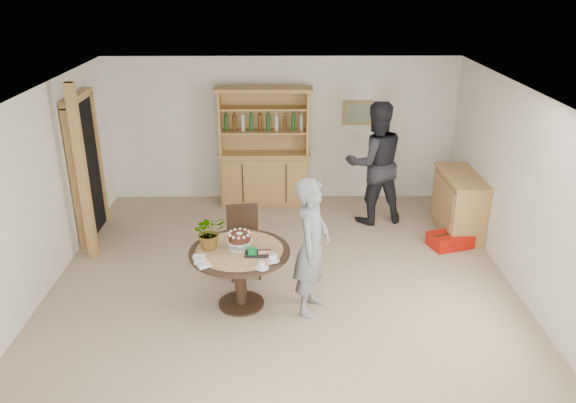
# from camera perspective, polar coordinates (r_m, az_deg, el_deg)

# --- Properties ---
(ground) EXTENTS (7.00, 7.00, 0.00)m
(ground) POSITION_cam_1_polar(r_m,az_deg,el_deg) (7.09, -0.59, -10.11)
(ground) COLOR tan
(ground) RESTS_ON ground
(room_shell) EXTENTS (6.04, 7.04, 2.52)m
(room_shell) POSITION_cam_1_polar(r_m,az_deg,el_deg) (6.33, -0.63, 3.31)
(room_shell) COLOR white
(room_shell) RESTS_ON ground
(doorway) EXTENTS (0.13, 1.10, 2.18)m
(doorway) POSITION_cam_1_polar(r_m,az_deg,el_deg) (8.92, -19.87, 3.42)
(doorway) COLOR black
(doorway) RESTS_ON ground
(pine_post) EXTENTS (0.12, 0.12, 2.50)m
(pine_post) POSITION_cam_1_polar(r_m,az_deg,el_deg) (8.09, -20.16, 2.54)
(pine_post) COLOR tan
(pine_post) RESTS_ON ground
(hutch) EXTENTS (1.62, 0.54, 2.04)m
(hutch) POSITION_cam_1_polar(r_m,az_deg,el_deg) (9.74, -2.39, 3.72)
(hutch) COLOR tan
(hutch) RESTS_ON ground
(sideboard) EXTENTS (0.54, 1.26, 0.94)m
(sideboard) POSITION_cam_1_polar(r_m,az_deg,el_deg) (9.07, 16.98, -0.20)
(sideboard) COLOR tan
(sideboard) RESTS_ON ground
(dining_table) EXTENTS (1.20, 1.20, 0.76)m
(dining_table) POSITION_cam_1_polar(r_m,az_deg,el_deg) (6.75, -4.90, -6.06)
(dining_table) COLOR black
(dining_table) RESTS_ON ground
(dining_chair) EXTENTS (0.48, 0.48, 0.95)m
(dining_chair) POSITION_cam_1_polar(r_m,az_deg,el_deg) (7.52, -4.54, -3.50)
(dining_chair) COLOR black
(dining_chair) RESTS_ON ground
(birthday_cake) EXTENTS (0.30, 0.30, 0.20)m
(birthday_cake) POSITION_cam_1_polar(r_m,az_deg,el_deg) (6.67, -4.95, -3.75)
(birthday_cake) COLOR white
(birthday_cake) RESTS_ON dining_table
(flower_vase) EXTENTS (0.47, 0.44, 0.42)m
(flower_vase) POSITION_cam_1_polar(r_m,az_deg,el_deg) (6.66, -7.98, -3.07)
(flower_vase) COLOR #3F7233
(flower_vase) RESTS_ON dining_table
(gift_tray) EXTENTS (0.30, 0.20, 0.08)m
(gift_tray) POSITION_cam_1_polar(r_m,az_deg,el_deg) (6.54, -3.15, -5.19)
(gift_tray) COLOR black
(gift_tray) RESTS_ON dining_table
(coffee_cup_a) EXTENTS (0.15, 0.15, 0.09)m
(coffee_cup_a) POSITION_cam_1_polar(r_m,az_deg,el_deg) (6.39, -1.54, -5.73)
(coffee_cup_a) COLOR white
(coffee_cup_a) RESTS_ON dining_table
(coffee_cup_b) EXTENTS (0.15, 0.15, 0.08)m
(coffee_cup_b) POSITION_cam_1_polar(r_m,az_deg,el_deg) (6.25, -2.67, -6.51)
(coffee_cup_b) COLOR white
(coffee_cup_b) RESTS_ON dining_table
(napkins) EXTENTS (0.24, 0.33, 0.03)m
(napkins) POSITION_cam_1_polar(r_m,az_deg,el_deg) (6.44, -8.80, -6.03)
(napkins) COLOR white
(napkins) RESTS_ON dining_table
(teen_boy) EXTENTS (0.57, 0.71, 1.69)m
(teen_boy) POSITION_cam_1_polar(r_m,az_deg,el_deg) (6.54, 2.44, -4.61)
(teen_boy) COLOR slate
(teen_boy) RESTS_ON ground
(adult_person) EXTENTS (1.09, 0.93, 1.98)m
(adult_person) POSITION_cam_1_polar(r_m,az_deg,el_deg) (8.99, 8.82, 3.89)
(adult_person) COLOR black
(adult_person) RESTS_ON ground
(red_suitcase) EXTENTS (0.69, 0.56, 0.21)m
(red_suitcase) POSITION_cam_1_polar(r_m,az_deg,el_deg) (8.70, 16.14, -3.78)
(red_suitcase) COLOR red
(red_suitcase) RESTS_ON ground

